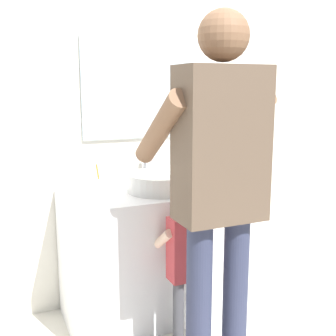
% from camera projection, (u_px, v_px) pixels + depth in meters
% --- Properties ---
extents(ground_plane, '(14.00, 14.00, 0.00)m').
position_uv_depth(ground_plane, '(178.00, 335.00, 2.52)').
color(ground_plane, silver).
extents(back_wall, '(4.40, 0.10, 2.70)m').
position_uv_depth(back_wall, '(140.00, 100.00, 2.82)').
color(back_wall, silver).
rests_on(back_wall, ground).
extents(vanity_cabinet, '(1.18, 0.54, 0.81)m').
position_uv_depth(vanity_cabinet, '(159.00, 252.00, 2.72)').
color(vanity_cabinet, white).
rests_on(vanity_cabinet, ground).
extents(sink_basin, '(0.39, 0.39, 0.11)m').
position_uv_depth(sink_basin, '(160.00, 182.00, 2.61)').
color(sink_basin, silver).
rests_on(sink_basin, vanity_cabinet).
extents(faucet, '(0.18, 0.14, 0.18)m').
position_uv_depth(faucet, '(146.00, 171.00, 2.82)').
color(faucet, '#B7BABF').
rests_on(faucet, vanity_cabinet).
extents(toothbrush_cup, '(0.07, 0.07, 0.21)m').
position_uv_depth(toothbrush_cup, '(98.00, 186.00, 2.54)').
color(toothbrush_cup, silver).
rests_on(toothbrush_cup, vanity_cabinet).
extents(child_toddler, '(0.27, 0.27, 0.88)m').
position_uv_depth(child_toddler, '(186.00, 257.00, 2.33)').
color(child_toddler, '#47474C').
rests_on(child_toddler, ground).
extents(adult_parent, '(0.55, 0.58, 1.77)m').
position_uv_depth(adult_parent, '(219.00, 168.00, 2.00)').
color(adult_parent, '#2D334C').
rests_on(adult_parent, ground).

